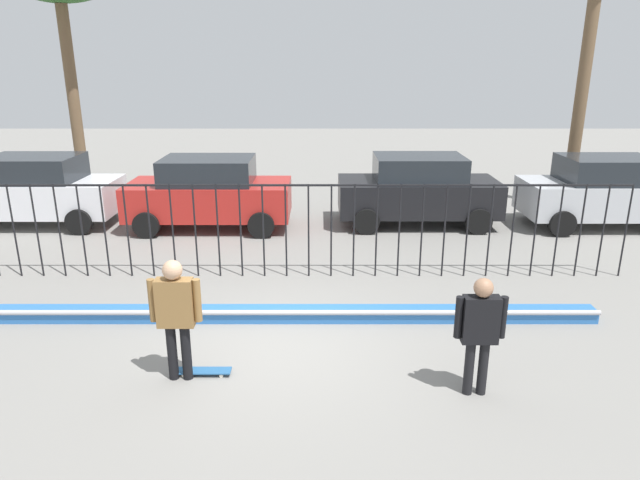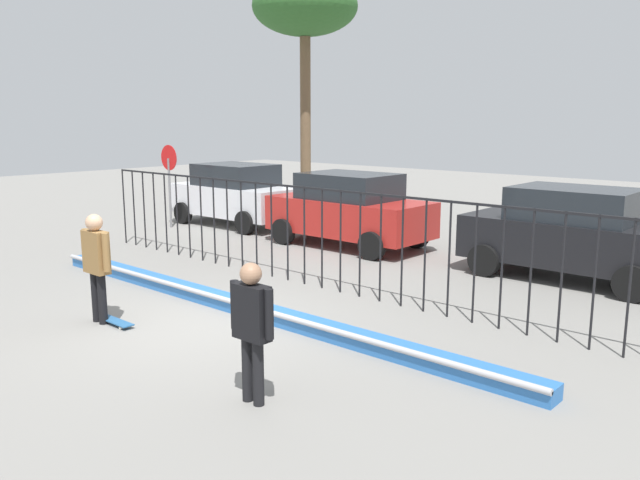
{
  "view_description": "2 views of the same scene",
  "coord_description": "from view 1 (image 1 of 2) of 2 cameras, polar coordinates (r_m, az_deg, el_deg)",
  "views": [
    {
      "loc": [
        0.7,
        -8.03,
        4.34
      ],
      "look_at": [
        0.71,
        1.78,
        1.2
      ],
      "focal_mm": 31.63,
      "sensor_mm": 36.0,
      "label": 1
    },
    {
      "loc": [
        8.03,
        -6.05,
        3.27
      ],
      "look_at": [
        0.42,
        2.53,
        1.09
      ],
      "focal_mm": 35.85,
      "sensor_mm": 36.0,
      "label": 2
    }
  ],
  "objects": [
    {
      "name": "parked_car_silver",
      "position": [
        17.04,
        26.86,
        4.41
      ],
      "size": [
        4.3,
        2.12,
        1.9
      ],
      "rotation": [
        0.0,
        0.0,
        0.03
      ],
      "color": "#B7BABF",
      "rests_on": "ground"
    },
    {
      "name": "ground_plane",
      "position": [
        9.15,
        -4.49,
        -10.62
      ],
      "size": [
        60.0,
        60.0,
        0.0
      ],
      "primitive_type": "plane",
      "color": "gray"
    },
    {
      "name": "parked_car_black",
      "position": [
        15.65,
        9.85,
        5.04
      ],
      "size": [
        4.3,
        2.12,
        1.9
      ],
      "rotation": [
        0.0,
        0.0,
        0.06
      ],
      "color": "black",
      "rests_on": "ground"
    },
    {
      "name": "parked_car_white",
      "position": [
        17.22,
        -26.77,
        4.54
      ],
      "size": [
        4.3,
        2.12,
        1.9
      ],
      "rotation": [
        0.0,
        0.0,
        0.05
      ],
      "color": "silver",
      "rests_on": "ground"
    },
    {
      "name": "skateboarder",
      "position": [
        8.04,
        -14.42,
        -6.83
      ],
      "size": [
        0.72,
        0.27,
        1.79
      ],
      "rotation": [
        0.0,
        0.0,
        -0.16
      ],
      "color": "black",
      "rests_on": "ground"
    },
    {
      "name": "perimeter_fence",
      "position": [
        11.55,
        -3.5,
        1.91
      ],
      "size": [
        14.04,
        0.04,
        1.97
      ],
      "color": "black",
      "rests_on": "ground"
    },
    {
      "name": "camera_operator",
      "position": [
        7.77,
        15.86,
        -8.38
      ],
      "size": [
        0.68,
        0.25,
        1.68
      ],
      "rotation": [
        0.0,
        0.0,
        2.03
      ],
      "color": "black",
      "rests_on": "ground"
    },
    {
      "name": "bowl_coping_ledge",
      "position": [
        9.93,
        -4.11,
        -7.46
      ],
      "size": [
        11.0,
        0.41,
        0.27
      ],
      "color": "#2D6BB7",
      "rests_on": "ground"
    },
    {
      "name": "skateboard",
      "position": [
        8.52,
        -11.74,
        -12.84
      ],
      "size": [
        0.8,
        0.2,
        0.07
      ],
      "rotation": [
        0.0,
        0.0,
        -0.34
      ],
      "color": "#26598C",
      "rests_on": "ground"
    },
    {
      "name": "parked_car_red",
      "position": [
        15.38,
        -11.16,
        4.75
      ],
      "size": [
        4.3,
        2.12,
        1.9
      ],
      "rotation": [
        0.0,
        0.0,
        0.07
      ],
      "color": "#B2231E",
      "rests_on": "ground"
    }
  ]
}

